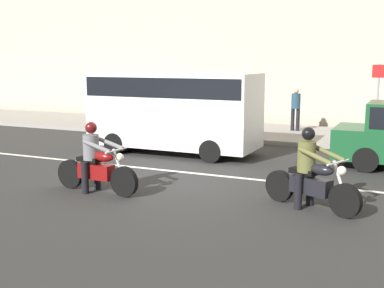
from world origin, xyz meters
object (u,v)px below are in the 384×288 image
motorcycle_with_rider_olive (311,176)px  street_sign_post (378,93)px  motorcycle_with_rider_gray (96,164)px  pedestrian_bystander (296,106)px  parked_van_white (174,107)px

motorcycle_with_rider_olive → street_sign_post: 9.02m
motorcycle_with_rider_gray → street_sign_post: (4.87, 9.64, 1.05)m
motorcycle_with_rider_olive → pedestrian_bystander: 9.79m
motorcycle_with_rider_olive → pedestrian_bystander: pedestrian_bystander is taller
pedestrian_bystander → parked_van_white: bearing=-114.5°
motorcycle_with_rider_gray → pedestrian_bystander: size_ratio=1.29×
motorcycle_with_rider_gray → motorcycle_with_rider_olive: motorcycle_with_rider_olive is taller
parked_van_white → street_sign_post: bearing=42.2°
motorcycle_with_rider_gray → motorcycle_with_rider_olive: size_ratio=1.07×
motorcycle_with_rider_gray → street_sign_post: size_ratio=0.83×
motorcycle_with_rider_gray → motorcycle_with_rider_olive: (4.40, 0.69, 0.02)m
motorcycle_with_rider_gray → motorcycle_with_rider_olive: bearing=8.9°
parked_van_white → pedestrian_bystander: bearing=65.5°
street_sign_post → parked_van_white: bearing=-137.8°
motorcycle_with_rider_olive → street_sign_post: (0.47, 8.95, 1.04)m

